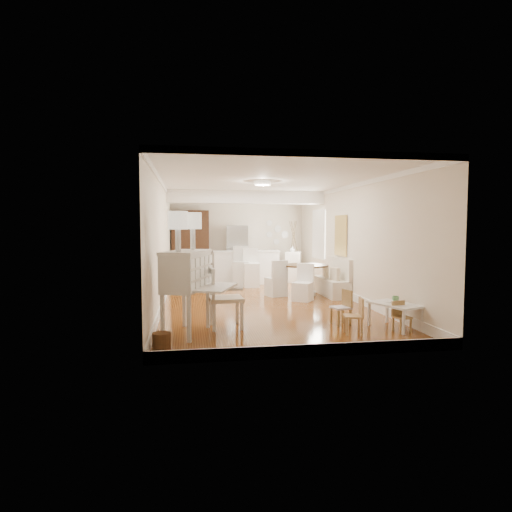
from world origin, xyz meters
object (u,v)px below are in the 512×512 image
object	(u,v)px
kids_chair_c	(402,317)
slip_chair_near	(303,282)
fridge	(248,253)
bar_stool_left	(241,266)
kids_table	(395,316)
wicker_basket	(162,342)
breakfast_counter	(246,267)
secretary_bureau	(186,292)
bar_stool_right	(251,268)
pantry_cabinet	(190,246)
dining_table	(306,280)
kids_chair_a	(353,316)
gustavian_armchair	(226,298)
kids_chair_b	(341,307)
sideboard	(293,266)
slip_chair_far	(276,278)

from	to	relation	value
kids_chair_c	slip_chair_near	bearing A→B (deg)	95.98
fridge	slip_chair_near	bearing A→B (deg)	-80.31
bar_stool_left	kids_table	bearing A→B (deg)	-61.37
wicker_basket	breakfast_counter	size ratio (longest dim) A/B	0.13
secretary_bureau	bar_stool_right	distance (m)	5.60
pantry_cabinet	dining_table	bearing A→B (deg)	-50.51
kids_chair_a	secretary_bureau	bearing A→B (deg)	-87.71
breakfast_counter	kids_chair_c	bearing A→B (deg)	-74.57
secretary_bureau	bar_stool_left	distance (m)	5.69
kids_table	pantry_cabinet	size ratio (longest dim) A/B	0.38
kids_table	slip_chair_near	distance (m)	3.08
wicker_basket	pantry_cabinet	size ratio (longest dim) A/B	0.12
gustavian_armchair	kids_chair_b	size ratio (longest dim) A/B	1.66
kids_chair_a	sideboard	size ratio (longest dim) A/B	0.62
secretary_bureau	fridge	xyz separation A→B (m)	(2.00, 7.10, 0.20)
slip_chair_far	bar_stool_left	size ratio (longest dim) A/B	0.78
wicker_basket	bar_stool_right	distance (m)	6.61
slip_chair_far	bar_stool_right	xyz separation A→B (m)	(-0.39, 1.71, 0.10)
pantry_cabinet	bar_stool_right	bearing A→B (deg)	-46.57
gustavian_armchair	slip_chair_near	size ratio (longest dim) A/B	1.21
breakfast_counter	pantry_cabinet	bearing A→B (deg)	147.57
dining_table	slip_chair_near	world-z (taller)	slip_chair_near
slip_chair_far	fridge	size ratio (longest dim) A/B	0.52
slip_chair_far	fridge	world-z (taller)	fridge
wicker_basket	bar_stool_right	bearing A→B (deg)	70.48
gustavian_armchair	breakfast_counter	world-z (taller)	gustavian_armchair
pantry_cabinet	wicker_basket	bearing A→B (deg)	-93.19
slip_chair_far	bar_stool_left	bearing A→B (deg)	-89.03
kids_chair_b	breakfast_counter	distance (m)	5.87
sideboard	kids_chair_a	bearing A→B (deg)	-77.01
wicker_basket	kids_table	xyz separation A→B (m)	(3.95, 0.77, 0.09)
breakfast_counter	bar_stool_left	bearing A→B (deg)	-111.41
dining_table	breakfast_counter	distance (m)	2.77
kids_chair_b	sideboard	distance (m)	6.21
kids_table	kids_chair_a	bearing A→B (deg)	-163.10
kids_chair_b	sideboard	size ratio (longest dim) A/B	0.64
bar_stool_left	bar_stool_right	xyz separation A→B (m)	(0.28, -0.19, -0.03)
bar_stool_left	fridge	distance (m)	1.71
wicker_basket	kids_chair_a	world-z (taller)	kids_chair_a
pantry_cabinet	fridge	size ratio (longest dim) A/B	1.28
slip_chair_far	pantry_cabinet	size ratio (longest dim) A/B	0.40
wicker_basket	breakfast_counter	xyz separation A→B (m)	(2.15, 6.99, 0.38)
bar_stool_left	pantry_cabinet	size ratio (longest dim) A/B	0.52
slip_chair_far	slip_chair_near	bearing A→B (deg)	103.37
bar_stool_left	sideboard	size ratio (longest dim) A/B	1.18
kids_table	sideboard	distance (m)	6.62
secretary_bureau	pantry_cabinet	world-z (taller)	pantry_cabinet
slip_chair_near	kids_chair_c	bearing A→B (deg)	-40.44
kids_chair_b	breakfast_counter	world-z (taller)	breakfast_counter
secretary_bureau	wicker_basket	bearing A→B (deg)	-90.84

